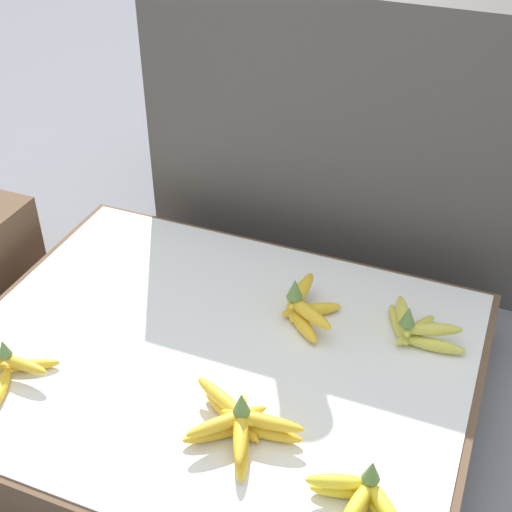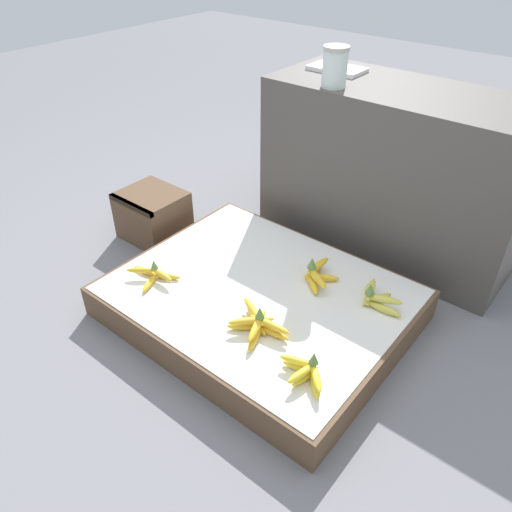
{
  "view_description": "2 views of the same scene",
  "coord_description": "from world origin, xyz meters",
  "px_view_note": "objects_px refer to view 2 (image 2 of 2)",
  "views": [
    {
      "loc": [
        0.51,
        -1.02,
        1.23
      ],
      "look_at": [
        0.05,
        0.14,
        0.32
      ],
      "focal_mm": 50.0,
      "sensor_mm": 36.0,
      "label": 1
    },
    {
      "loc": [
        0.96,
        -1.2,
        1.4
      ],
      "look_at": [
        -0.05,
        0.04,
        0.25
      ],
      "focal_mm": 35.0,
      "sensor_mm": 36.0,
      "label": 2
    }
  ],
  "objects_px": {
    "glass_jar": "(335,67)",
    "banana_bunch_middle_midright": "(316,274)",
    "wooden_crate": "(153,215)",
    "banana_bunch_front_midright": "(258,324)",
    "banana_bunch_middle_right": "(376,297)",
    "banana_bunch_front_right": "(306,372)",
    "foam_tray_white": "(337,69)",
    "banana_bunch_front_left": "(153,274)"
  },
  "relations": [
    {
      "from": "banana_bunch_front_left",
      "to": "banana_bunch_front_midright",
      "type": "bearing_deg",
      "value": 4.35
    },
    {
      "from": "banana_bunch_middle_right",
      "to": "glass_jar",
      "type": "distance_m",
      "value": 0.96
    },
    {
      "from": "banana_bunch_middle_right",
      "to": "banana_bunch_front_midright",
      "type": "bearing_deg",
      "value": -123.08
    },
    {
      "from": "banana_bunch_middle_midright",
      "to": "banana_bunch_middle_right",
      "type": "distance_m",
      "value": 0.26
    },
    {
      "from": "banana_bunch_front_midright",
      "to": "glass_jar",
      "type": "bearing_deg",
      "value": 107.81
    },
    {
      "from": "banana_bunch_front_left",
      "to": "foam_tray_white",
      "type": "height_order",
      "value": "foam_tray_white"
    },
    {
      "from": "wooden_crate",
      "to": "glass_jar",
      "type": "height_order",
      "value": "glass_jar"
    },
    {
      "from": "wooden_crate",
      "to": "banana_bunch_middle_midright",
      "type": "xyz_separation_m",
      "value": [
        0.94,
        0.05,
        0.05
      ]
    },
    {
      "from": "banana_bunch_front_right",
      "to": "foam_tray_white",
      "type": "xyz_separation_m",
      "value": [
        -0.65,
        1.13,
        0.6
      ]
    },
    {
      "from": "banana_bunch_middle_midright",
      "to": "glass_jar",
      "type": "height_order",
      "value": "glass_jar"
    },
    {
      "from": "foam_tray_white",
      "to": "glass_jar",
      "type": "bearing_deg",
      "value": -61.72
    },
    {
      "from": "banana_bunch_front_left",
      "to": "banana_bunch_middle_midright",
      "type": "relative_size",
      "value": 1.06
    },
    {
      "from": "wooden_crate",
      "to": "banana_bunch_middle_midright",
      "type": "bearing_deg",
      "value": 3.18
    },
    {
      "from": "banana_bunch_front_midright",
      "to": "foam_tray_white",
      "type": "bearing_deg",
      "value": 110.12
    },
    {
      "from": "banana_bunch_front_right",
      "to": "glass_jar",
      "type": "height_order",
      "value": "glass_jar"
    },
    {
      "from": "wooden_crate",
      "to": "banana_bunch_front_left",
      "type": "xyz_separation_m",
      "value": [
        0.42,
        -0.36,
        0.04
      ]
    },
    {
      "from": "banana_bunch_middle_midright",
      "to": "glass_jar",
      "type": "distance_m",
      "value": 0.86
    },
    {
      "from": "wooden_crate",
      "to": "banana_bunch_middle_midright",
      "type": "height_order",
      "value": "banana_bunch_middle_midright"
    },
    {
      "from": "wooden_crate",
      "to": "foam_tray_white",
      "type": "distance_m",
      "value": 1.12
    },
    {
      "from": "banana_bunch_middle_right",
      "to": "wooden_crate",
      "type": "bearing_deg",
      "value": -176.33
    },
    {
      "from": "banana_bunch_middle_right",
      "to": "glass_jar",
      "type": "xyz_separation_m",
      "value": [
        -0.53,
        0.44,
        0.67
      ]
    },
    {
      "from": "banana_bunch_front_midright",
      "to": "glass_jar",
      "type": "relative_size",
      "value": 1.53
    },
    {
      "from": "wooden_crate",
      "to": "banana_bunch_front_left",
      "type": "distance_m",
      "value": 0.55
    },
    {
      "from": "banana_bunch_middle_midright",
      "to": "banana_bunch_middle_right",
      "type": "height_order",
      "value": "banana_bunch_middle_midright"
    },
    {
      "from": "banana_bunch_front_midright",
      "to": "glass_jar",
      "type": "height_order",
      "value": "glass_jar"
    },
    {
      "from": "wooden_crate",
      "to": "banana_bunch_front_midright",
      "type": "height_order",
      "value": "banana_bunch_front_midright"
    },
    {
      "from": "banana_bunch_front_midright",
      "to": "banana_bunch_front_right",
      "type": "bearing_deg",
      "value": -16.16
    },
    {
      "from": "wooden_crate",
      "to": "glass_jar",
      "type": "bearing_deg",
      "value": 37.51
    },
    {
      "from": "glass_jar",
      "to": "banana_bunch_middle_midright",
      "type": "bearing_deg",
      "value": -59.67
    },
    {
      "from": "banana_bunch_front_left",
      "to": "glass_jar",
      "type": "xyz_separation_m",
      "value": [
        0.25,
        0.87,
        0.68
      ]
    },
    {
      "from": "banana_bunch_front_right",
      "to": "wooden_crate",
      "type": "bearing_deg",
      "value": 161.67
    },
    {
      "from": "foam_tray_white",
      "to": "banana_bunch_front_left",
      "type": "bearing_deg",
      "value": -96.91
    },
    {
      "from": "banana_bunch_middle_midright",
      "to": "banana_bunch_middle_right",
      "type": "xyz_separation_m",
      "value": [
        0.26,
        0.02,
        -0.0
      ]
    },
    {
      "from": "glass_jar",
      "to": "wooden_crate",
      "type": "bearing_deg",
      "value": -142.49
    },
    {
      "from": "banana_bunch_middle_right",
      "to": "foam_tray_white",
      "type": "height_order",
      "value": "foam_tray_white"
    },
    {
      "from": "banana_bunch_front_right",
      "to": "banana_bunch_middle_right",
      "type": "distance_m",
      "value": 0.47
    },
    {
      "from": "banana_bunch_middle_right",
      "to": "banana_bunch_middle_midright",
      "type": "bearing_deg",
      "value": -174.53
    },
    {
      "from": "banana_bunch_front_midright",
      "to": "banana_bunch_middle_right",
      "type": "xyz_separation_m",
      "value": [
        0.26,
        0.4,
        0.0
      ]
    },
    {
      "from": "banana_bunch_front_midright",
      "to": "banana_bunch_front_right",
      "type": "xyz_separation_m",
      "value": [
        0.26,
        -0.08,
        0.0
      ]
    },
    {
      "from": "banana_bunch_front_midright",
      "to": "banana_bunch_front_right",
      "type": "relative_size",
      "value": 1.26
    },
    {
      "from": "banana_bunch_front_left",
      "to": "banana_bunch_front_midright",
      "type": "distance_m",
      "value": 0.52
    },
    {
      "from": "banana_bunch_front_left",
      "to": "foam_tray_white",
      "type": "bearing_deg",
      "value": 83.09
    }
  ]
}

